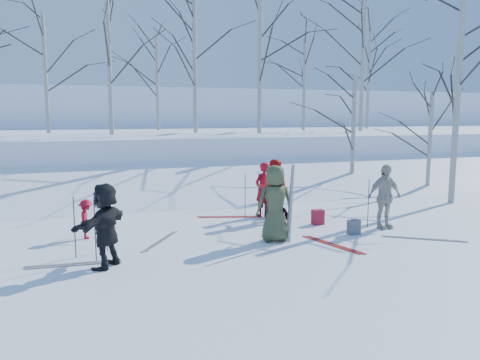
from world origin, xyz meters
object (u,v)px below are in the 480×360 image
object	(u,v)px
skier_olive_center	(275,203)
skier_red_north	(263,189)
skier_grey_west	(105,225)
dog	(278,211)
backpack_grey	(354,227)
skier_redor_behind	(274,190)
skier_red_seated	(86,219)
backpack_dark	(271,211)
skier_cream_east	(384,197)
backpack_red	(318,217)

from	to	relation	value
skier_olive_center	skier_red_north	size ratio (longest dim) A/B	1.13
skier_grey_west	dog	bearing A→B (deg)	156.35
skier_red_north	skier_grey_west	world-z (taller)	skier_grey_west
backpack_grey	skier_grey_west	bearing A→B (deg)	-173.93
skier_redor_behind	skier_red_seated	distance (m)	5.24
skier_red_north	backpack_grey	xyz separation A→B (m)	(1.42, -2.80, -0.64)
skier_olive_center	backpack_dark	xyz separation A→B (m)	(0.93, 2.48, -0.74)
skier_grey_west	skier_cream_east	bearing A→B (deg)	134.56
backpack_grey	backpack_dark	distance (m)	2.84
skier_olive_center	skier_grey_west	distance (m)	4.07
skier_red_seated	backpack_red	xyz separation A→B (m)	(6.19, -0.49, -0.29)
skier_grey_west	backpack_grey	world-z (taller)	skier_grey_west
backpack_grey	backpack_dark	bearing A→B (deg)	116.19
backpack_red	skier_red_seated	bearing A→B (deg)	175.48
skier_red_seated	dog	bearing A→B (deg)	-86.05
skier_redor_behind	dog	size ratio (longest dim) A/B	2.74
skier_red_seated	skier_cream_east	distance (m)	7.81
skier_red_north	backpack_grey	world-z (taller)	skier_red_north
skier_redor_behind	dog	world-z (taller)	skier_redor_behind
skier_olive_center	backpack_dark	distance (m)	2.74
skier_redor_behind	skier_red_north	bearing A→B (deg)	-39.77
skier_olive_center	skier_grey_west	size ratio (longest dim) A/B	1.08
skier_red_seated	skier_grey_west	distance (m)	2.50
skier_red_seated	dog	distance (m)	5.35
skier_red_seated	backpack_dark	world-z (taller)	skier_red_seated
backpack_red	backpack_dark	bearing A→B (deg)	125.98
skier_olive_center	skier_red_north	distance (m)	2.83
dog	backpack_red	distance (m)	1.21
skier_grey_west	dog	size ratio (longest dim) A/B	2.64
skier_olive_center	backpack_red	bearing A→B (deg)	-141.02
skier_red_seated	backpack_red	world-z (taller)	skier_red_seated
skier_cream_east	backpack_dark	bearing A→B (deg)	134.57
skier_red_seated	skier_grey_west	bearing A→B (deg)	-171.70
skier_olive_center	skier_red_seated	world-z (taller)	skier_olive_center
skier_grey_west	backpack_grey	size ratio (longest dim) A/B	4.55
backpack_dark	skier_grey_west	bearing A→B (deg)	-146.95
skier_red_north	dog	xyz separation A→B (m)	(0.22, -0.65, -0.55)
skier_olive_center	skier_grey_west	world-z (taller)	skier_olive_center
skier_red_north	backpack_dark	distance (m)	0.69
skier_olive_center	dog	xyz separation A→B (m)	(0.98, 2.08, -0.66)
skier_grey_west	dog	distance (m)	5.75
skier_red_seated	backpack_red	distance (m)	6.21
backpack_red	backpack_grey	bearing A→B (deg)	-75.07
skier_olive_center	skier_redor_behind	xyz separation A→B (m)	(0.86, 2.13, -0.04)
skier_red_north	skier_redor_behind	xyz separation A→B (m)	(0.10, -0.59, 0.07)
skier_redor_behind	dog	distance (m)	0.63
skier_grey_west	dog	world-z (taller)	skier_grey_west
backpack_dark	skier_red_seated	bearing A→B (deg)	-171.82
skier_red_seated	skier_grey_west	xyz separation A→B (m)	(0.35, -2.45, 0.37)
backpack_grey	backpack_red	bearing A→B (deg)	104.93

